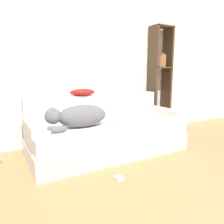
# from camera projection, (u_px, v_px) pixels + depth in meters

# --- Properties ---
(wall_back) EXTENTS (7.60, 0.06, 2.70)m
(wall_back) POSITION_uv_depth(u_px,v_px,m) (89.00, 55.00, 3.43)
(wall_back) COLOR white
(wall_back) RESTS_ON ground_plane
(couch) EXTENTS (2.08, 0.88, 0.43)m
(couch) POSITION_uv_depth(u_px,v_px,m) (109.00, 138.00, 2.97)
(couch) COLOR silver
(couch) RESTS_ON ground_plane
(couch_backrest) EXTENTS (2.04, 0.15, 0.33)m
(couch_backrest) POSITION_uv_depth(u_px,v_px,m) (97.00, 106.00, 3.21)
(couch_backrest) COLOR silver
(couch_backrest) RESTS_ON couch
(couch_arm_left) EXTENTS (0.15, 0.69, 0.11)m
(couch_arm_left) POSITION_uv_depth(u_px,v_px,m) (33.00, 127.00, 2.45)
(couch_arm_left) COLOR silver
(couch_arm_left) RESTS_ON couch
(couch_arm_right) EXTENTS (0.15, 0.69, 0.11)m
(couch_arm_right) POSITION_uv_depth(u_px,v_px,m) (163.00, 112.00, 3.38)
(couch_arm_right) COLOR silver
(couch_arm_right) RESTS_ON couch
(dog) EXTENTS (0.76, 0.30, 0.28)m
(dog) POSITION_uv_depth(u_px,v_px,m) (79.00, 116.00, 2.61)
(dog) COLOR slate
(dog) RESTS_ON couch
(laptop) EXTENTS (0.36, 0.28, 0.02)m
(laptop) POSITION_uv_depth(u_px,v_px,m) (119.00, 121.00, 2.92)
(laptop) COLOR silver
(laptop) RESTS_ON couch
(throw_pillow) EXTENTS (0.36, 0.21, 0.09)m
(throw_pillow) POSITION_uv_depth(u_px,v_px,m) (82.00, 92.00, 3.06)
(throw_pillow) COLOR red
(throw_pillow) RESTS_ON couch_backrest
(bookshelf) EXTENTS (0.38, 0.26, 1.88)m
(bookshelf) POSITION_uv_depth(u_px,v_px,m) (160.00, 75.00, 3.96)
(bookshelf) COLOR #4C3823
(bookshelf) RESTS_ON ground_plane
(power_adapter) EXTENTS (0.08, 0.08, 0.03)m
(power_adapter) POSITION_uv_depth(u_px,v_px,m) (119.00, 178.00, 2.24)
(power_adapter) COLOR silver
(power_adapter) RESTS_ON ground_plane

